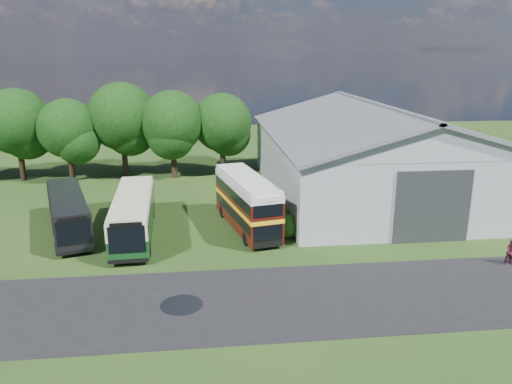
{
  "coord_description": "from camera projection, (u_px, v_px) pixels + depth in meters",
  "views": [
    {
      "loc": [
        -0.29,
        -26.26,
        12.62
      ],
      "look_at": [
        3.59,
        8.0,
        2.75
      ],
      "focal_mm": 35.0,
      "sensor_mm": 36.0,
      "label": 1
    }
  ],
  "objects": [
    {
      "name": "asphalt_road",
      "position": [
        268.0,
        300.0,
        26.05
      ],
      "size": [
        60.0,
        8.0,
        0.02
      ],
      "primitive_type": "cube",
      "color": "black",
      "rests_on": "ground"
    },
    {
      "name": "storage_shed",
      "position": [
        373.0,
        148.0,
        44.33
      ],
      "size": [
        18.8,
        24.8,
        8.15
      ],
      "color": "gray",
      "rests_on": "ground"
    },
    {
      "name": "tree_mid",
      "position": [
        122.0,
        117.0,
        49.71
      ],
      "size": [
        6.8,
        6.8,
        9.6
      ],
      "color": "black",
      "rests_on": "ground"
    },
    {
      "name": "puddle",
      "position": [
        182.0,
        305.0,
        25.56
      ],
      "size": [
        2.2,
        2.2,
        0.01
      ],
      "primitive_type": "cylinder",
      "color": "black",
      "rests_on": "ground"
    },
    {
      "name": "shrub_mid",
      "position": [
        283.0,
        227.0,
        36.83
      ],
      "size": [
        1.6,
        1.6,
        1.6
      ],
      "primitive_type": "sphere",
      "color": "#194714",
      "rests_on": "ground"
    },
    {
      "name": "tree_left_b",
      "position": [
        68.0,
        129.0,
        48.18
      ],
      "size": [
        5.78,
        5.78,
        8.16
      ],
      "color": "black",
      "rests_on": "ground"
    },
    {
      "name": "shrub_front",
      "position": [
        288.0,
        237.0,
        34.92
      ],
      "size": [
        1.7,
        1.7,
        1.7
      ],
      "primitive_type": "sphere",
      "color": "#194714",
      "rests_on": "ground"
    },
    {
      "name": "tree_right_a",
      "position": [
        172.0,
        122.0,
        49.43
      ],
      "size": [
        6.26,
        6.26,
        8.83
      ],
      "color": "black",
      "rests_on": "ground"
    },
    {
      "name": "visitor_b",
      "position": [
        511.0,
        253.0,
        30.1
      ],
      "size": [
        0.87,
        0.72,
        1.61
      ],
      "primitive_type": "imported",
      "rotation": [
        0.0,
        0.0,
        -0.16
      ],
      "color": "#3F141D",
      "rests_on": "ground"
    },
    {
      "name": "bus_maroon_double",
      "position": [
        247.0,
        203.0,
        35.98
      ],
      "size": [
        4.19,
        9.4,
        3.92
      ],
      "rotation": [
        0.0,
        0.0,
        0.21
      ],
      "color": "black",
      "rests_on": "ground"
    },
    {
      "name": "bus_green_single",
      "position": [
        133.0,
        214.0,
        34.62
      ],
      "size": [
        3.06,
        10.96,
        2.99
      ],
      "rotation": [
        0.0,
        0.0,
        0.05
      ],
      "color": "black",
      "rests_on": "ground"
    },
    {
      "name": "shrub_back",
      "position": [
        279.0,
        218.0,
        38.75
      ],
      "size": [
        1.8,
        1.8,
        1.8
      ],
      "primitive_type": "sphere",
      "color": "#194714",
      "rests_on": "ground"
    },
    {
      "name": "tree_right_b",
      "position": [
        222.0,
        123.0,
        50.81
      ],
      "size": [
        5.98,
        5.98,
        8.45
      ],
      "color": "black",
      "rests_on": "ground"
    },
    {
      "name": "tree_left_a",
      "position": [
        16.0,
        122.0,
        48.43
      ],
      "size": [
        6.46,
        6.46,
        9.12
      ],
      "color": "black",
      "rests_on": "ground"
    },
    {
      "name": "bus_dark_single",
      "position": [
        68.0,
        212.0,
        35.38
      ],
      "size": [
        5.28,
        10.39,
        2.8
      ],
      "rotation": [
        0.0,
        0.0,
        0.3
      ],
      "color": "black",
      "rests_on": "ground"
    },
    {
      "name": "ground",
      "position": [
        210.0,
        278.0,
        28.59
      ],
      "size": [
        120.0,
        120.0,
        0.0
      ],
      "primitive_type": "plane",
      "color": "#1A3812",
      "rests_on": "ground"
    }
  ]
}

